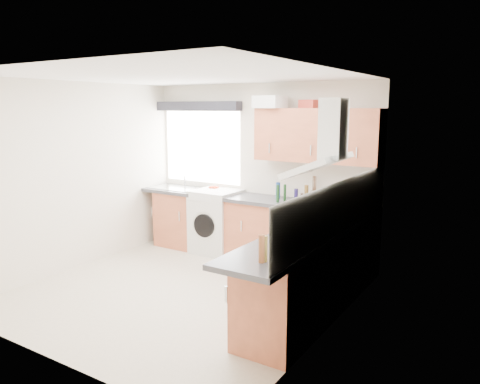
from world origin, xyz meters
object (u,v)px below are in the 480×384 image
Objects in this scene: extractor_hood at (325,147)px; upper_cabinets at (317,135)px; washing_machine at (217,221)px; oven at (312,274)px.

extractor_hood is 0.46× the size of upper_cabinets.
extractor_hood is 2.80m from washing_machine.
washing_machine is (-1.52, -0.13, -1.33)m from upper_cabinets.
upper_cabinets is at bearing 112.54° from oven.
washing_machine is at bearing 149.96° from oven.
oven is 1.09× the size of extractor_hood.
upper_cabinets reaches higher than oven.
upper_cabinets is (-0.65, 1.33, 0.03)m from extractor_hood.
oven is at bearing -28.94° from washing_machine.
extractor_hood is at bearing -63.87° from upper_cabinets.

